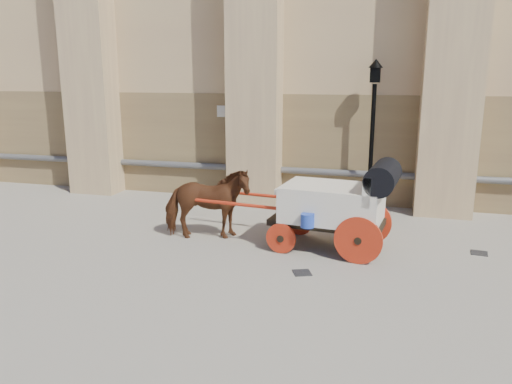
# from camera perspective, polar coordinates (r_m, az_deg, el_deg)

# --- Properties ---
(ground) EXTENTS (90.00, 90.00, 0.00)m
(ground) POSITION_cam_1_polar(r_m,az_deg,el_deg) (10.61, 0.06, -6.16)
(ground) COLOR gray
(ground) RESTS_ON ground
(horse) EXTENTS (2.04, 1.34, 1.59)m
(horse) POSITION_cam_1_polar(r_m,az_deg,el_deg) (10.88, -5.65, -1.36)
(horse) COLOR #582F1B
(horse) RESTS_ON ground
(carriage) EXTENTS (4.42, 1.69, 1.89)m
(carriage) POSITION_cam_1_polar(r_m,az_deg,el_deg) (10.23, 9.50, -1.12)
(carriage) COLOR black
(carriage) RESTS_ON ground
(street_lamp) EXTENTS (0.37, 0.37, 3.91)m
(street_lamp) POSITION_cam_1_polar(r_m,az_deg,el_deg) (13.24, 13.14, 6.71)
(street_lamp) COLOR black
(street_lamp) RESTS_ON ground
(drain_grate_near) EXTENTS (0.42, 0.42, 0.01)m
(drain_grate_near) POSITION_cam_1_polar(r_m,az_deg,el_deg) (9.25, 5.27, -9.17)
(drain_grate_near) COLOR black
(drain_grate_near) RESTS_ON ground
(drain_grate_far) EXTENTS (0.36, 0.36, 0.01)m
(drain_grate_far) POSITION_cam_1_polar(r_m,az_deg,el_deg) (11.13, 24.15, -6.38)
(drain_grate_far) COLOR black
(drain_grate_far) RESTS_ON ground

